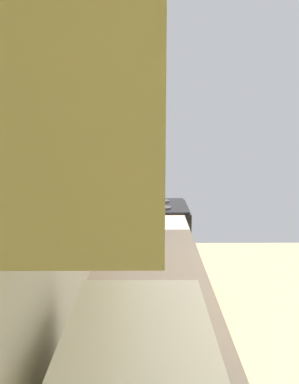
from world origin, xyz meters
The scene contains 6 objects.
wall_back centered at (0.00, 1.75, 1.42)m, with size 4.33×0.12×2.84m, color beige.
upper_cabinets centered at (-0.36, 1.54, 1.93)m, with size 1.90×0.32×0.74m.
oven_range centered at (1.67, 1.36, 0.48)m, with size 0.61×0.68×1.10m.
microwave centered at (-0.78, 1.41, 1.06)m, with size 0.51×0.38×0.28m.
bowl centered at (1.13, 1.35, 0.94)m, with size 0.15×0.15×0.04m.
kettle centered at (0.84, 1.35, 1.00)m, with size 0.18×0.13×0.19m.
Camera 1 is at (-1.69, 1.39, 1.72)m, focal length 35.65 mm.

